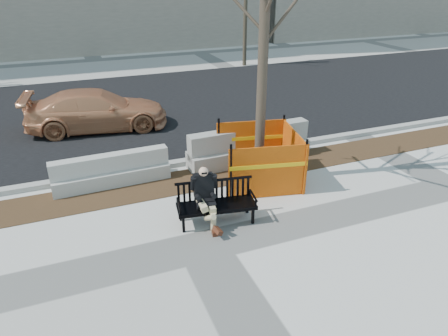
{
  "coord_description": "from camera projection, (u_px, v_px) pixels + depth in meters",
  "views": [
    {
      "loc": [
        -1.96,
        -5.99,
        4.64
      ],
      "look_at": [
        0.93,
        1.26,
        0.87
      ],
      "focal_mm": 33.26,
      "sensor_mm": 36.0,
      "label": 1
    }
  ],
  "objects": [
    {
      "name": "mulch_strip",
      "position": [
        167.0,
        184.0,
        9.86
      ],
      "size": [
        40.0,
        1.2,
        0.02
      ],
      "primitive_type": "cube",
      "color": "#47301C",
      "rests_on": "ground"
    },
    {
      "name": "ground",
      "position": [
        203.0,
        246.0,
        7.68
      ],
      "size": [
        120.0,
        120.0,
        0.0
      ],
      "primitive_type": "plane",
      "color": "beige",
      "rests_on": "ground"
    },
    {
      "name": "jersey_barrier_right",
      "position": [
        249.0,
        161.0,
        11.06
      ],
      "size": [
        3.36,
        0.8,
        0.96
      ],
      "primitive_type": null,
      "rotation": [
        0.0,
        0.0,
        0.04
      ],
      "color": "gray",
      "rests_on": "ground"
    },
    {
      "name": "bench",
      "position": [
        217.0,
        222.0,
        8.41
      ],
      "size": [
        1.68,
        0.82,
        0.86
      ],
      "primitive_type": null,
      "rotation": [
        0.0,
        0.0,
        -0.16
      ],
      "color": "black",
      "rests_on": "ground"
    },
    {
      "name": "jersey_barrier_left",
      "position": [
        113.0,
        184.0,
        9.88
      ],
      "size": [
        2.72,
        0.62,
        0.77
      ],
      "primitive_type": null,
      "rotation": [
        0.0,
        0.0,
        0.03
      ],
      "color": "#ACA9A1",
      "rests_on": "ground"
    },
    {
      "name": "sedan",
      "position": [
        100.0,
        129.0,
        13.29
      ],
      "size": [
        4.5,
        2.31,
        1.25
      ],
      "primitive_type": "imported",
      "rotation": [
        0.0,
        0.0,
        1.44
      ],
      "color": "tan",
      "rests_on": "ground"
    },
    {
      "name": "tree_fence",
      "position": [
        258.0,
        180.0,
        10.07
      ],
      "size": [
        3.16,
        3.16,
        6.66
      ],
      "primitive_type": null,
      "rotation": [
        0.0,
        0.0,
        -0.21
      ],
      "color": "orange",
      "rests_on": "ground"
    },
    {
      "name": "asphalt_street",
      "position": [
        124.0,
        110.0,
        15.04
      ],
      "size": [
        60.0,
        10.4,
        0.01
      ],
      "primitive_type": "cube",
      "color": "black",
      "rests_on": "ground"
    },
    {
      "name": "curb",
      "position": [
        157.0,
        166.0,
        10.63
      ],
      "size": [
        60.0,
        0.25,
        0.12
      ],
      "primitive_type": "cube",
      "color": "#9E9B93",
      "rests_on": "ground"
    },
    {
      "name": "far_tree_right",
      "position": [
        244.0,
        65.0,
        22.01
      ],
      "size": [
        2.67,
        2.67,
        5.96
      ],
      "primitive_type": null,
      "rotation": [
        0.0,
        0.0,
        0.24
      ],
      "color": "#443A2B",
      "rests_on": "ground"
    },
    {
      "name": "seated_man",
      "position": [
        205.0,
        222.0,
        8.4
      ],
      "size": [
        0.63,
        0.91,
        1.18
      ],
      "primitive_type": null,
      "rotation": [
        0.0,
        0.0,
        -0.16
      ],
      "color": "black",
      "rests_on": "ground"
    }
  ]
}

